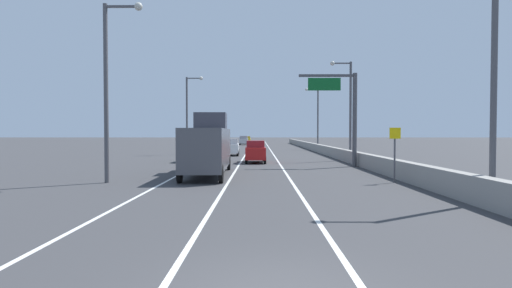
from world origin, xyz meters
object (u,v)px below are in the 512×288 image
lamp_post_left_mid (189,110)px  box_truck (208,146)px  overhead_sign_gantry (346,108)px  car_yellow_4 (247,140)px  lamp_post_right_near (487,59)px  lamp_post_left_near (111,79)px  lamp_post_right_second (348,103)px  car_green_1 (194,151)px  lamp_post_right_third (316,114)px  car_red_0 (255,152)px  car_white_3 (231,147)px  car_silver_2 (244,140)px  speed_advisory_sign (395,150)px

lamp_post_left_mid → box_truck: 25.63m
overhead_sign_gantry → car_yellow_4: size_ratio=1.59×
lamp_post_right_near → lamp_post_left_near: bearing=160.5°
lamp_post_left_near → lamp_post_left_mid: size_ratio=1.00×
lamp_post_left_mid → lamp_post_right_second: bearing=-31.7°
lamp_post_left_mid → lamp_post_right_near: bearing=-63.0°
lamp_post_right_near → car_green_1: 27.18m
lamp_post_right_third → car_red_0: bearing=-109.1°
lamp_post_left_mid → car_yellow_4: 50.18m
lamp_post_right_near → car_white_3: size_ratio=2.11×
lamp_post_left_near → car_white_3: size_ratio=2.11×
lamp_post_right_near → car_silver_2: bearing=99.4°
lamp_post_left_near → box_truck: size_ratio=1.05×
lamp_post_left_mid → car_green_1: (2.66, -12.50, -4.61)m
car_green_1 → lamp_post_left_mid: bearing=102.0°
car_green_1 → car_silver_2: car_silver_2 is taller
overhead_sign_gantry → car_green_1: (-13.05, 5.54, -3.73)m
car_silver_2 → box_truck: size_ratio=0.48×
lamp_post_left_mid → car_red_0: 16.86m
car_red_0 → car_yellow_4: car_red_0 is taller
car_red_0 → speed_advisory_sign: bearing=-62.3°
car_white_3 → car_yellow_4: (0.34, 51.89, -0.06)m
car_red_0 → lamp_post_left_mid: bearing=121.3°
lamp_post_right_second → car_green_1: bearing=-173.4°
car_green_1 → overhead_sign_gantry: bearing=-23.0°
speed_advisory_sign → car_white_3: size_ratio=0.65×
lamp_post_left_near → car_green_1: bearing=83.2°
lamp_post_left_near → lamp_post_left_mid: bearing=91.5°
lamp_post_right_near → overhead_sign_gantry: bearing=96.7°
car_yellow_4 → lamp_post_right_second: bearing=-79.0°
speed_advisory_sign → lamp_post_right_third: lamp_post_right_third is taller
lamp_post_left_mid → lamp_post_right_third: bearing=36.5°
box_truck → lamp_post_right_near: bearing=-39.2°
lamp_post_right_second → car_silver_2: lamp_post_right_second is taller
speed_advisory_sign → lamp_post_right_near: lamp_post_right_near is taller
overhead_sign_gantry → car_white_3: overhead_sign_gantry is taller
speed_advisory_sign → lamp_post_right_near: 7.40m
lamp_post_right_second → lamp_post_right_third: 23.90m
overhead_sign_gantry → car_green_1: size_ratio=1.70×
lamp_post_left_mid → car_yellow_4: (5.79, 49.62, -4.68)m
car_silver_2 → car_white_3: 42.18m
car_green_1 → car_white_3: size_ratio=0.95×
lamp_post_right_second → box_truck: lamp_post_right_second is taller
overhead_sign_gantry → lamp_post_right_near: bearing=-83.3°
lamp_post_right_near → lamp_post_left_near: size_ratio=1.00×
car_yellow_4 → box_truck: bearing=-90.2°
speed_advisory_sign → car_white_3: speed_advisory_sign is taller
lamp_post_left_near → car_green_1: size_ratio=2.21×
lamp_post_right_near → box_truck: (-12.16, 9.93, -3.75)m
speed_advisory_sign → lamp_post_left_mid: 33.03m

